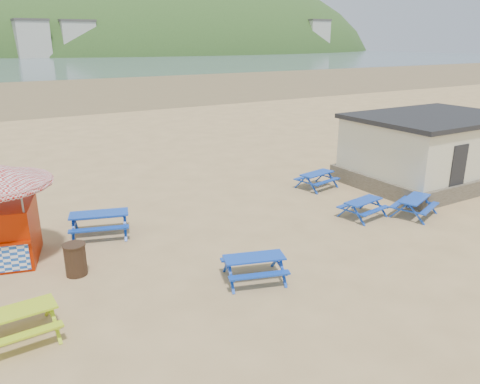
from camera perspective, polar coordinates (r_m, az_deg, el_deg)
ground at (r=16.38m, az=1.39°, el=-4.98°), size 400.00×400.00×0.00m
wet_sand at (r=68.50m, az=-24.48°, el=11.18°), size 400.00×400.00×0.00m
picnic_table_blue_a at (r=16.73m, az=-16.71°, el=-3.77°), size 2.31×2.06×0.81m
picnic_table_blue_c at (r=21.43m, az=9.34°, el=1.42°), size 1.89×1.63×0.70m
picnic_table_blue_d at (r=13.21m, az=1.73°, el=-9.25°), size 2.02×1.80×0.71m
picnic_table_blue_e at (r=18.28m, az=14.74°, el=-1.96°), size 1.78×1.52×0.67m
picnic_table_blue_f at (r=19.00m, az=20.47°, el=-1.70°), size 2.05×1.86×0.70m
picnic_table_yellow at (r=11.89m, az=-25.73°, el=-14.50°), size 1.85×1.53×0.75m
litter_bin at (r=14.20m, az=-19.43°, el=-7.74°), size 0.65×0.65×0.95m
amenity_block at (r=23.59m, az=22.23°, el=4.90°), size 7.40×5.40×3.15m
headland_town at (r=262.00m, az=-9.14°, el=14.35°), size 264.00×144.00×108.00m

